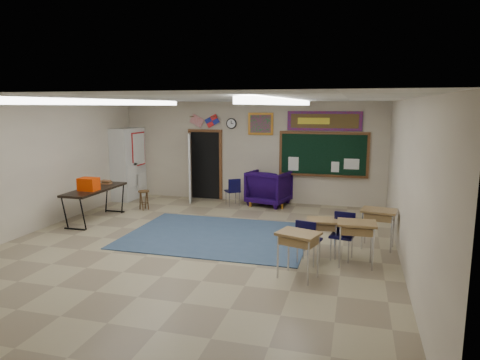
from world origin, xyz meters
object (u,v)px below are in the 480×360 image
(wooden_stool, at_px, (144,200))
(student_desk_front_right, at_px, (378,227))
(wingback_armchair, at_px, (269,188))
(student_desk_front_left, at_px, (322,235))
(folding_table, at_px, (95,203))

(wooden_stool, bearing_deg, student_desk_front_right, -15.58)
(wingback_armchair, xyz_separation_m, student_desk_front_left, (1.86, -4.03, -0.10))
(student_desk_front_right, bearing_deg, wooden_stool, 173.83)
(student_desk_front_right, bearing_deg, student_desk_front_left, -134.82)
(wingback_armchair, distance_m, student_desk_front_right, 4.38)
(student_desk_front_left, relative_size, student_desk_front_right, 0.90)
(folding_table, bearing_deg, student_desk_front_right, -3.58)
(wingback_armchair, xyz_separation_m, student_desk_front_right, (2.92, -3.26, -0.06))
(student_desk_front_left, relative_size, folding_table, 0.36)
(wooden_stool, bearing_deg, student_desk_front_left, -25.95)
(student_desk_front_left, distance_m, student_desk_front_right, 1.31)
(folding_table, relative_size, wooden_stool, 3.72)
(wingback_armchair, bearing_deg, student_desk_front_right, 145.94)
(folding_table, bearing_deg, wingback_armchair, 36.23)
(student_desk_front_left, height_order, folding_table, folding_table)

